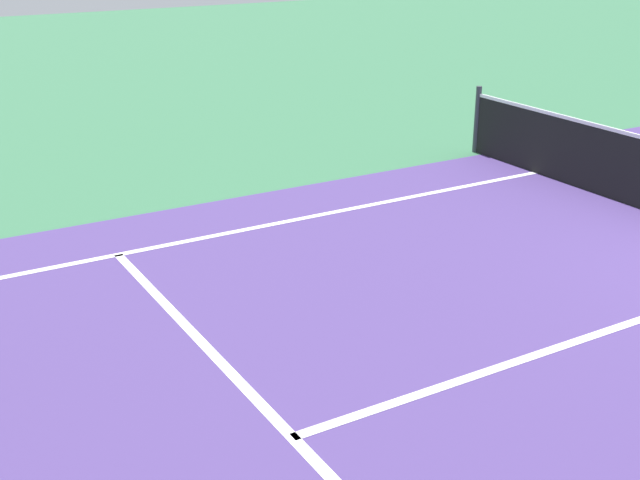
# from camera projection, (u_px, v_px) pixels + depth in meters

# --- Properties ---
(line_sideline_left) EXTENTS (0.10, 11.89, 0.01)m
(line_sideline_left) POSITION_uv_depth(u_px,v_px,m) (156.00, 247.00, 9.61)
(line_sideline_left) COLOR white
(line_sideline_left) RESTS_ON ground_plane
(line_service_near) EXTENTS (8.22, 0.10, 0.01)m
(line_service_near) POSITION_uv_depth(u_px,v_px,m) (292.00, 437.00, 6.10)
(line_service_near) COLOR white
(line_service_near) RESTS_ON ground_plane
(line_center_service) EXTENTS (0.10, 6.40, 0.01)m
(line_center_service) POSITION_uv_depth(u_px,v_px,m) (598.00, 334.00, 7.61)
(line_center_service) COLOR white
(line_center_service) RESTS_ON ground_plane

